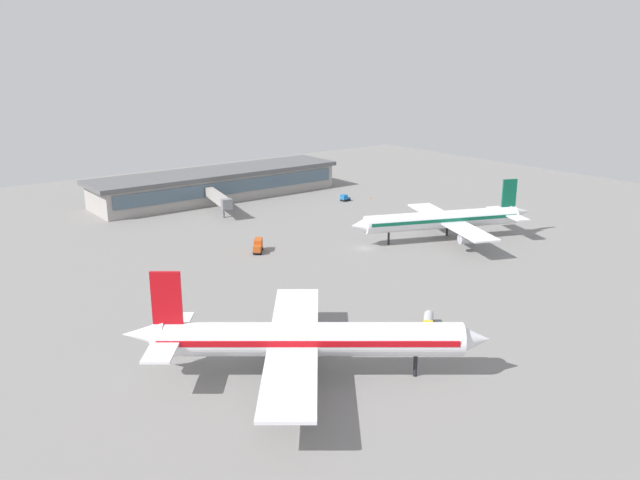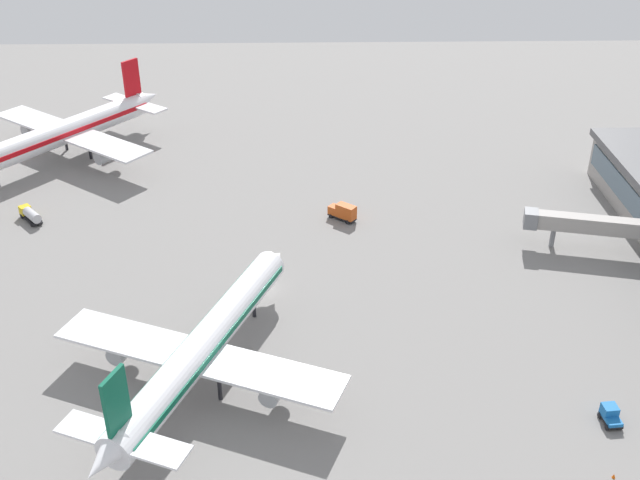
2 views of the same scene
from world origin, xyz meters
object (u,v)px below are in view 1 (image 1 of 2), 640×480
Objects in this scene: catering_truck at (258,246)px; safety_cone_near_gate at (370,198)px; airplane_taxiing at (304,339)px; baggage_tug at (345,198)px; fuel_truck at (428,322)px; airplane_at_gate at (444,220)px.

catering_truck is 71.35m from safety_cone_near_gate.
airplane_taxiing is at bearing 12.58° from catering_truck.
airplane_taxiing is at bearing 41.99° from baggage_tug.
airplane_taxiing is 14.31× the size of baggage_tug.
safety_cone_near_gate is (-9.48, 2.74, -0.86)m from baggage_tug.
catering_truck is 0.92× the size of fuel_truck.
airplane_at_gate is at bearing 64.83° from airplane_taxiing.
baggage_tug is 5.61× the size of safety_cone_near_gate.
catering_truck is at bearing -131.51° from fuel_truck.
airplane_taxiing is 8.66× the size of catering_truck.
fuel_truck is at bearing 37.83° from catering_truck.
catering_truck is (-29.49, -60.36, -4.62)m from airplane_taxiing.
airplane_taxiing reaches higher than airplane_at_gate.
fuel_truck is at bearing 53.06° from baggage_tug.
fuel_truck is (46.72, 38.25, -4.40)m from airplane_at_gate.
baggage_tug is (-85.00, -92.51, -5.16)m from airplane_taxiing.
fuel_truck is at bearing 38.77° from airplane_taxiing.
baggage_tug is at bearing -77.73° from airplane_at_gate.
baggage_tug is at bearing 84.98° from airplane_taxiing.
fuel_truck is (0.82, 59.75, -0.31)m from catering_truck.
catering_truck is 9.27× the size of safety_cone_near_gate.
airplane_taxiing is 67.34m from catering_truck.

